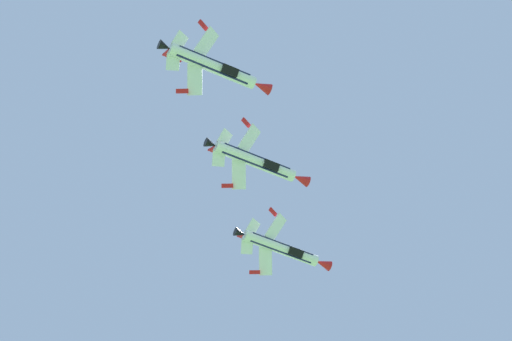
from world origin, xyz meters
name	(u,v)px	position (x,y,z in m)	size (l,w,h in m)	color
fighter_jet_lead	(282,249)	(27.42, 117.15, 127.01)	(15.57, 7.88, 7.88)	white
fighter_jet_left_wing	(257,162)	(20.97, 100.27, 125.99)	(15.57, 7.68, 8.20)	white
fighter_jet_right_wing	(214,67)	(13.11, 85.25, 125.93)	(15.57, 7.70, 8.17)	white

